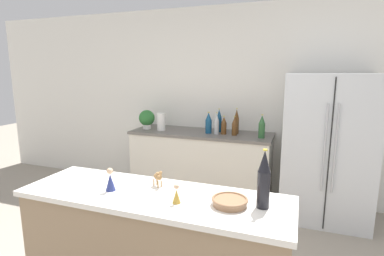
{
  "coord_description": "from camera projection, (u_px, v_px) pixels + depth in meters",
  "views": [
    {
      "loc": [
        0.87,
        -1.27,
        1.7
      ],
      "look_at": [
        -0.09,
        1.36,
        1.17
      ],
      "focal_mm": 28.0,
      "sensor_mm": 36.0,
      "label": 1
    }
  ],
  "objects": [
    {
      "name": "camel_figurine",
      "position": [
        158.0,
        177.0,
        2.01
      ],
      "size": [
        0.09,
        0.08,
        0.12
      ],
      "color": "olive",
      "rests_on": "bar_counter"
    },
    {
      "name": "wise_man_figurine_crimson",
      "position": [
        110.0,
        181.0,
        1.94
      ],
      "size": [
        0.07,
        0.07,
        0.15
      ],
      "color": "navy",
      "rests_on": "bar_counter"
    },
    {
      "name": "wall_back",
      "position": [
        232.0,
        103.0,
        4.07
      ],
      "size": [
        8.0,
        0.06,
        2.55
      ],
      "color": "white",
      "rests_on": "ground_plane"
    },
    {
      "name": "back_bottle_0",
      "position": [
        234.0,
        126.0,
        3.72
      ],
      "size": [
        0.07,
        0.07,
        0.24
      ],
      "color": "brown",
      "rests_on": "back_counter"
    },
    {
      "name": "back_bottle_4",
      "position": [
        219.0,
        121.0,
        3.93
      ],
      "size": [
        0.07,
        0.07,
        0.31
      ],
      "color": "navy",
      "rests_on": "back_counter"
    },
    {
      "name": "paper_towel_roll",
      "position": [
        161.0,
        122.0,
        4.04
      ],
      "size": [
        0.11,
        0.11,
        0.23
      ],
      "color": "white",
      "rests_on": "back_counter"
    },
    {
      "name": "wine_bottle",
      "position": [
        264.0,
        180.0,
        1.68
      ],
      "size": [
        0.07,
        0.07,
        0.34
      ],
      "color": "black",
      "rests_on": "bar_counter"
    },
    {
      "name": "back_bottle_5",
      "position": [
        209.0,
        123.0,
        3.85
      ],
      "size": [
        0.08,
        0.08,
        0.27
      ],
      "color": "navy",
      "rests_on": "back_counter"
    },
    {
      "name": "back_bottle_3",
      "position": [
        224.0,
        126.0,
        3.79
      ],
      "size": [
        0.07,
        0.07,
        0.23
      ],
      "color": "brown",
      "rests_on": "back_counter"
    },
    {
      "name": "potted_plant",
      "position": [
        147.0,
        119.0,
        4.13
      ],
      "size": [
        0.22,
        0.22,
        0.26
      ],
      "color": "silver",
      "rests_on": "back_counter"
    },
    {
      "name": "wise_man_figurine_blue",
      "position": [
        176.0,
        195.0,
        1.76
      ],
      "size": [
        0.05,
        0.05,
        0.12
      ],
      "color": "#B28933",
      "rests_on": "bar_counter"
    },
    {
      "name": "fruit_bowl",
      "position": [
        230.0,
        201.0,
        1.73
      ],
      "size": [
        0.21,
        0.21,
        0.05
      ],
      "color": "#8C6647",
      "rests_on": "bar_counter"
    },
    {
      "name": "back_counter",
      "position": [
        201.0,
        165.0,
        4.03
      ],
      "size": [
        1.85,
        0.63,
        0.91
      ],
      "color": "silver",
      "rests_on": "ground_plane"
    },
    {
      "name": "back_bottle_1",
      "position": [
        262.0,
        127.0,
        3.56
      ],
      "size": [
        0.08,
        0.08,
        0.28
      ],
      "color": "#2D6033",
      "rests_on": "back_counter"
    },
    {
      "name": "back_bottle_2",
      "position": [
        217.0,
        124.0,
        3.78
      ],
      "size": [
        0.06,
        0.06,
        0.28
      ],
      "color": "#B2B7BC",
      "rests_on": "back_counter"
    },
    {
      "name": "back_bottle_6",
      "position": [
        236.0,
        122.0,
        3.81
      ],
      "size": [
        0.06,
        0.06,
        0.33
      ],
      "color": "brown",
      "rests_on": "back_counter"
    },
    {
      "name": "refrigerator",
      "position": [
        327.0,
        148.0,
        3.39
      ],
      "size": [
        0.95,
        0.71,
        1.68
      ],
      "color": "silver",
      "rests_on": "ground_plane"
    }
  ]
}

